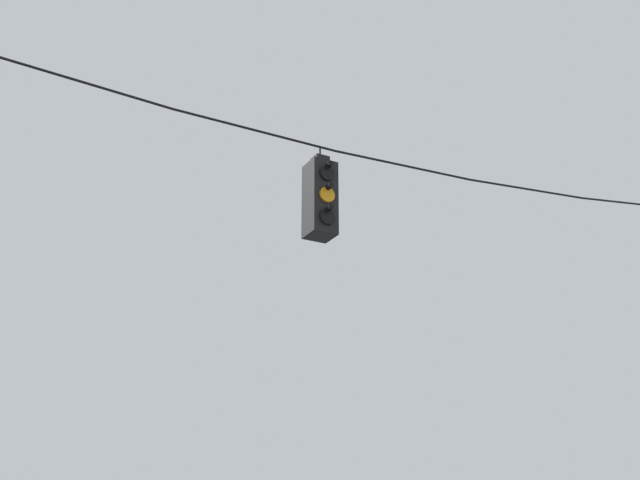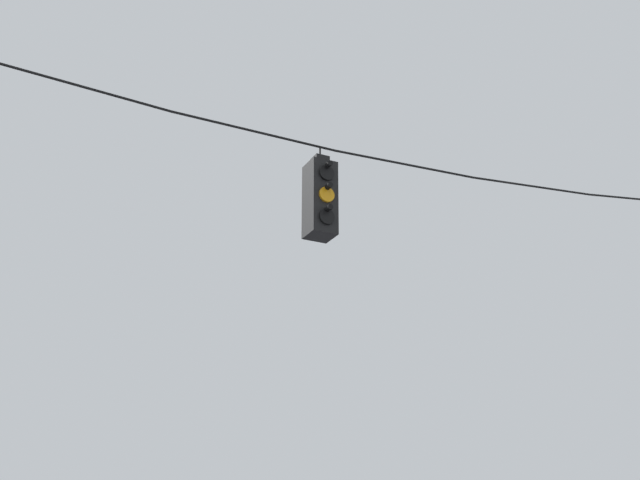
# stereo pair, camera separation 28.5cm
# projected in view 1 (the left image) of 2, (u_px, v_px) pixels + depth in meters

# --- Properties ---
(span_wire) EXTENTS (15.27, 0.03, 0.61)m
(span_wire) POSITION_uv_depth(u_px,v_px,m) (259.00, 117.00, 9.90)
(span_wire) COLOR black
(traffic_light_near_left_pole) EXTENTS (0.34, 0.58, 1.23)m
(traffic_light_near_left_pole) POSITION_uv_depth(u_px,v_px,m) (320.00, 199.00, 9.94)
(traffic_light_near_left_pole) COLOR black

